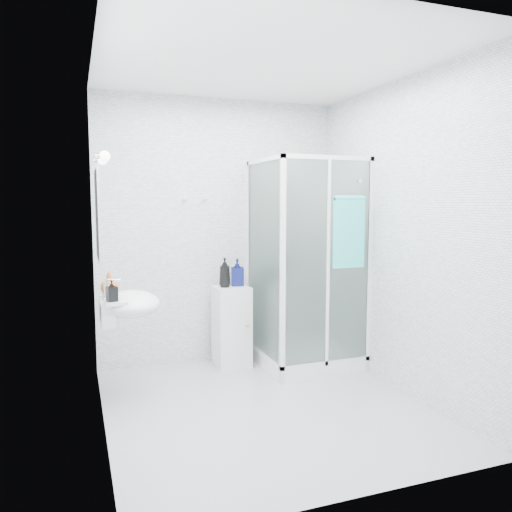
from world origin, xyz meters
name	(u,v)px	position (x,y,z in m)	size (l,w,h in m)	color
room	(266,241)	(0.00, 0.00, 1.30)	(2.40, 2.60, 2.60)	white
shower_enclosure	(302,322)	(0.67, 0.77, 0.45)	(0.90, 0.95, 2.00)	white
wall_basin	(127,304)	(-0.99, 0.45, 0.80)	(0.46, 0.56, 0.35)	white
mirror	(98,214)	(-1.19, 0.45, 1.50)	(0.02, 0.60, 0.70)	white
vanity_lights	(103,158)	(-1.14, 0.45, 1.92)	(0.10, 0.40, 0.08)	silver
wall_hooks	(195,199)	(-0.25, 1.26, 1.62)	(0.23, 0.06, 0.03)	silver
storage_cabinet	(232,326)	(0.05, 1.05, 0.39)	(0.33, 0.35, 0.78)	silver
hand_towel	(349,230)	(0.93, 0.36, 1.35)	(0.30, 0.04, 0.64)	#34C5C1
shampoo_bottle_a	(225,272)	(-0.02, 1.05, 0.92)	(0.11, 0.11, 0.28)	black
shampoo_bottle_b	(237,272)	(0.12, 1.08, 0.91)	(0.12, 0.12, 0.26)	#0C114B
soap_dispenser_orange	(109,284)	(-1.11, 0.58, 0.95)	(0.13, 0.13, 0.17)	#C25716
soap_dispenser_black	(112,291)	(-1.11, 0.27, 0.94)	(0.07, 0.07, 0.16)	black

